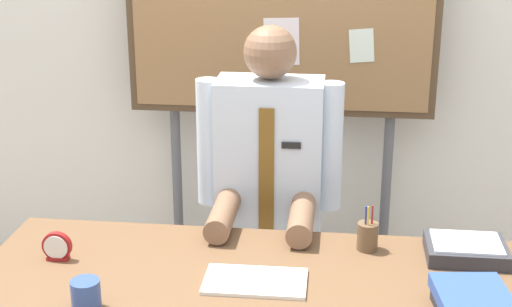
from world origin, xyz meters
The scene contains 10 objects.
back_wall centered at (0.00, 1.29, 1.35)m, with size 6.40×0.08×2.70m, color silver.
desk centered at (0.00, 0.00, 0.64)m, with size 1.74×0.75×0.73m.
person centered at (0.00, 0.61, 0.66)m, with size 0.55×0.56×1.42m.
bulletin_board centered at (0.00, 1.08, 1.45)m, with size 1.32×0.09×2.00m.
book_stack centered at (0.66, -0.15, 0.77)m, with size 0.26×0.28×0.08m.
open_notebook centered at (0.02, -0.02, 0.74)m, with size 0.32×0.18×0.01m, color white.
desk_clock centered at (-0.64, 0.06, 0.77)m, with size 0.10×0.04×0.10m.
coffee_mug centered at (-0.44, -0.23, 0.78)m, with size 0.09×0.09×0.09m, color #334C8C.
pen_holder centered at (0.37, 0.26, 0.78)m, with size 0.07×0.07×0.16m.
paper_tray centered at (0.69, 0.23, 0.76)m, with size 0.26×0.20×0.06m.
Camera 1 is at (0.26, -2.04, 1.85)m, focal length 52.32 mm.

